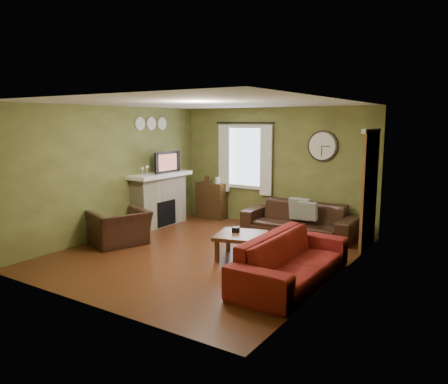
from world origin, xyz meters
The scene contains 31 objects.
floor centered at (0.00, 0.00, 0.00)m, with size 4.60×5.20×0.00m, color #4F2612.
ceiling centered at (0.00, 0.00, 2.60)m, with size 4.60×5.20×0.00m, color white.
wall_left centered at (-2.30, 0.00, 1.30)m, with size 0.00×5.20×2.60m, color olive.
wall_right centered at (2.30, 0.00, 1.30)m, with size 0.00×5.20×2.60m, color olive.
wall_back centered at (0.00, 2.60, 1.30)m, with size 4.60×0.00×2.60m, color olive.
wall_front centered at (0.00, -2.60, 1.30)m, with size 4.60×0.00×2.60m, color olive.
fireplace centered at (-2.10, 1.15, 0.55)m, with size 0.40×1.40×1.10m, color #BAA88D.
firebox centered at (-1.91, 1.15, 0.30)m, with size 0.04×0.60×0.55m, color black.
mantel centered at (-2.07, 1.15, 1.14)m, with size 0.58×1.60×0.08m, color white.
tv centered at (-2.05, 1.30, 1.35)m, with size 0.60×0.08×0.35m, color black.
tv_screen centered at (-1.97, 1.30, 1.41)m, with size 0.02×0.62×0.36m, color #994C3F.
medallion_left centered at (-2.28, 0.80, 2.25)m, with size 0.28×0.28×0.03m, color white.
medallion_mid centered at (-2.28, 1.15, 2.25)m, with size 0.28×0.28×0.03m, color white.
medallion_right centered at (-2.28, 1.50, 2.25)m, with size 0.28×0.28×0.03m, color white.
window_pane centered at (-0.70, 2.58, 1.50)m, with size 1.00×0.02×1.30m, color silver, non-canonical shape.
curtain_rod centered at (-0.70, 2.48, 2.27)m, with size 0.03×0.03×1.50m, color black.
curtain_left centered at (-1.25, 2.48, 1.45)m, with size 0.28×0.04×1.55m, color white.
curtain_right centered at (-0.15, 2.48, 1.45)m, with size 0.28×0.04×1.55m, color white.
wall_clock centered at (1.10, 2.55, 1.80)m, with size 0.64×0.06×0.64m, color white, non-canonical shape.
door centered at (2.27, 1.85, 1.05)m, with size 0.05×0.90×2.10m, color brown.
bookshelf centered at (-1.55, 2.39, 0.43)m, with size 0.72×0.31×0.86m, color #3C2612, non-canonical shape.
book centered at (-1.55, 2.46, 0.96)m, with size 0.18×0.24×0.02m, color #56321B.
sofa_brown centered at (0.86, 2.04, 0.33)m, with size 2.29×0.90×0.67m, color black.
pillow_left centered at (1.09, 1.93, 0.55)m, with size 0.36×0.11×0.36m, color gray.
pillow_right centered at (0.86, 2.05, 0.55)m, with size 0.43×0.13×0.43m, color gray.
sofa_red centered at (1.83, -0.46, 0.34)m, with size 2.33×0.91×0.68m, color maroon.
armchair centered at (-1.70, -0.43, 0.33)m, with size 1.00×0.88×0.65m, color black.
coffee_table centered at (0.63, 0.10, 0.21)m, with size 0.79×0.79×0.42m, color #56321B, non-canonical shape.
tissue_box centered at (0.50, 0.15, 0.40)m, with size 0.12×0.12×0.09m, color black.
wine_glass_a centered at (-2.05, 0.60, 1.27)m, with size 0.06×0.06×0.18m, color white, non-canonical shape.
wine_glass_b centered at (-2.05, 0.73, 1.28)m, with size 0.07×0.07×0.20m, color white, non-canonical shape.
Camera 1 is at (4.29, -6.05, 2.29)m, focal length 35.00 mm.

